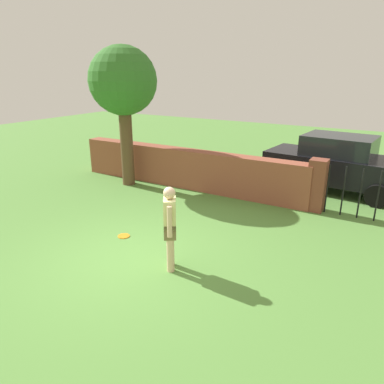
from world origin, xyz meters
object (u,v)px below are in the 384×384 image
(tree, at_px, (123,84))
(car, at_px, (337,163))
(person, at_px, (170,225))
(frisbee_orange, at_px, (124,236))

(tree, xyz_separation_m, car, (5.97, 2.78, -2.33))
(car, bearing_deg, tree, -149.44)
(person, bearing_deg, tree, 15.10)
(tree, distance_m, frisbee_orange, 5.13)
(person, bearing_deg, frisbee_orange, 37.67)
(car, height_order, frisbee_orange, car)
(person, xyz_separation_m, car, (1.80, 6.53, -0.04))
(person, bearing_deg, car, -48.41)
(tree, relative_size, frisbee_orange, 16.01)
(person, height_order, frisbee_orange, person)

